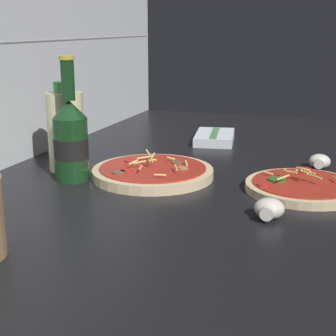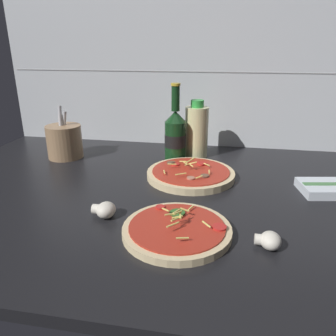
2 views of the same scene
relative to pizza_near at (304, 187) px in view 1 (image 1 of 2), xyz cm
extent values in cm
cube|color=black|center=(3.69, 20.05, -2.19)|extent=(160.00, 90.00, 2.50)
cube|color=silver|center=(3.69, 65.55, 26.56)|extent=(160.00, 1.00, 60.00)
cube|color=gray|center=(3.69, 65.00, 26.56)|extent=(156.80, 0.16, 0.30)
cylinder|color=beige|center=(-0.02, -0.04, -0.14)|extent=(22.55, 22.55, 1.60)
cylinder|color=#B22D1E|center=(-0.02, -0.04, 0.81)|extent=(19.84, 19.84, 0.30)
cylinder|color=red|center=(-4.97, 7.09, 1.16)|extent=(2.08, 2.08, 0.40)
cylinder|color=#336628|center=(-0.72, 5.04, 1.16)|extent=(3.43, 3.43, 0.40)
cylinder|color=red|center=(8.59, 0.65, 1.16)|extent=(2.90, 2.90, 0.40)
cylinder|color=#EADB6B|center=(0.05, -0.56, 2.90)|extent=(2.18, 3.03, 0.75)
cylinder|color=#EADB6B|center=(-0.49, -2.14, 2.38)|extent=(2.36, 2.51, 0.38)
cylinder|color=#EADB6B|center=(-3.07, 3.69, 2.39)|extent=(2.09, 2.30, 0.92)
cylinder|color=#EADB6B|center=(2.01, 7.15, 1.54)|extent=(1.17, 2.01, 0.51)
cylinder|color=#EADB6B|center=(0.58, 0.69, 3.00)|extent=(0.77, 2.20, 0.60)
cylinder|color=#EADB6B|center=(5.96, 0.07, 1.86)|extent=(2.00, 1.31, 1.03)
cylinder|color=#EADB6B|center=(0.04, 0.72, 3.61)|extent=(1.66, 2.03, 0.50)
cylinder|color=#EADB6B|center=(0.03, -0.01, 2.96)|extent=(2.10, 1.55, 0.36)
cylinder|color=#EADB6B|center=(-1.30, -0.38, 3.67)|extent=(2.26, 1.77, 0.62)
cylinder|color=#EADB6B|center=(1.02, 3.83, 2.75)|extent=(1.97, 0.50, 0.99)
cylinder|color=#EADB6B|center=(1.90, -5.69, 1.79)|extent=(2.41, 1.38, 0.70)
cylinder|color=#EADB6B|center=(-0.56, 2.38, 2.90)|extent=(1.33, 2.24, 0.49)
cylinder|color=beige|center=(-0.71, 31.07, 0.04)|extent=(25.64, 25.64, 1.97)
cylinder|color=#B22D1E|center=(-0.71, 31.07, 1.18)|extent=(22.57, 22.57, 0.30)
cylinder|color=brown|center=(4.10, 27.06, 1.53)|extent=(2.41, 2.41, 0.40)
cylinder|color=red|center=(-5.90, 34.78, 1.53)|extent=(2.51, 2.51, 0.40)
cylinder|color=#B7755B|center=(0.01, 24.63, 1.53)|extent=(2.23, 2.23, 0.40)
cylinder|color=brown|center=(-7.37, 35.91, 1.53)|extent=(2.71, 2.71, 0.40)
cylinder|color=red|center=(2.03, 37.03, 1.53)|extent=(3.15, 3.15, 0.40)
cylinder|color=#EADB6B|center=(-2.64, 33.29, 2.66)|extent=(1.68, 2.69, 0.80)
cylinder|color=#EADB6B|center=(4.08, 34.88, 2.03)|extent=(2.16, 2.64, 0.57)
cylinder|color=#EADB6B|center=(2.28, 24.55, 2.04)|extent=(1.95, 1.28, 0.86)
cylinder|color=#EADB6B|center=(-2.85, 25.15, 2.33)|extent=(3.01, 1.74, 0.50)
cylinder|color=#EADB6B|center=(-1.65, 31.10, 3.14)|extent=(1.73, 1.66, 0.61)
cylinder|color=#EADB6B|center=(-0.71, 31.08, 2.95)|extent=(1.68, 1.48, 0.79)
cylinder|color=#EADB6B|center=(-6.37, 31.47, 2.73)|extent=(2.63, 0.95, 0.47)
cylinder|color=#EADB6B|center=(-0.94, 31.80, 4.22)|extent=(2.53, 2.43, 1.32)
cylinder|color=#EADB6B|center=(4.75, 28.83, 2.08)|extent=(0.52, 1.88, 0.77)
cylinder|color=#EADB6B|center=(-0.62, 31.27, 3.42)|extent=(3.23, 0.41, 1.37)
cylinder|color=#EADB6B|center=(-3.45, 34.35, 2.77)|extent=(2.50, 1.41, 0.84)
cylinder|color=#EADB6B|center=(-7.78, 26.80, 1.95)|extent=(1.02, 2.41, 0.43)
cylinder|color=#143819|center=(-7.79, 46.30, 5.59)|extent=(7.03, 7.03, 13.06)
cone|color=#143819|center=(-7.79, 46.30, 13.91)|extent=(7.03, 7.03, 3.59)
cylinder|color=#143819|center=(-7.79, 46.30, 19.69)|extent=(2.67, 2.67, 7.97)
cylinder|color=gold|center=(-7.79, 46.30, 24.07)|extent=(3.07, 3.07, 0.80)
cylinder|color=black|center=(-7.79, 46.30, 5.85)|extent=(7.10, 7.10, 4.18)
cylinder|color=beige|center=(-1.22, 51.23, 7.66)|extent=(7.91, 7.91, 17.21)
cylinder|color=green|center=(-1.22, 51.23, 17.44)|extent=(4.35, 4.35, 2.35)
cylinder|color=white|center=(16.44, -1.86, 0.71)|extent=(2.13, 2.13, 2.13)
ellipsoid|color=silver|center=(18.33, -1.86, 0.71)|extent=(4.02, 4.73, 3.31)
cylinder|color=white|center=(-18.84, 4.16, 0.82)|extent=(2.27, 2.27, 2.27)
ellipsoid|color=silver|center=(-16.82, 4.16, 0.82)|extent=(4.29, 5.05, 3.53)
cube|color=silver|center=(37.51, 27.31, 0.26)|extent=(18.51, 13.02, 2.40)
cube|color=#4C7F4C|center=(37.51, 27.31, 1.54)|extent=(16.22, 4.62, 0.16)
camera|label=1|loc=(-98.43, -6.51, 30.17)|focal=55.00mm
camera|label=2|loc=(8.59, -57.97, 35.60)|focal=35.00mm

